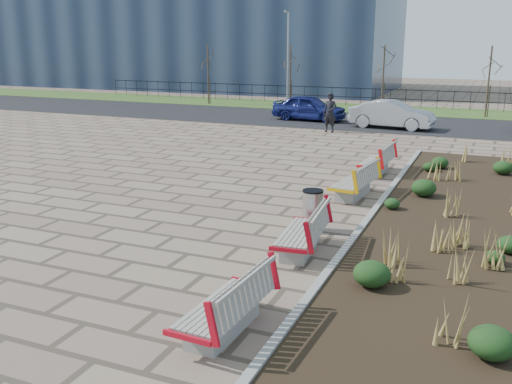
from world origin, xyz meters
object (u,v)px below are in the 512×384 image
at_px(bench_b, 300,230).
at_px(pedestrian, 330,113).
at_px(bench_a, 223,303).
at_px(car_blue, 309,108).
at_px(litter_bin, 312,211).
at_px(car_silver, 392,114).
at_px(bench_c, 353,180).
at_px(bench_d, 376,159).
at_px(lamp_west, 288,61).

height_order(bench_b, pedestrian, pedestrian).
distance_m(bench_a, car_blue, 24.02).
bearing_deg(litter_bin, car_silver, 93.71).
bearing_deg(bench_a, pedestrian, 104.01).
height_order(bench_a, car_silver, car_silver).
relative_size(bench_c, pedestrian, 1.10).
height_order(bench_d, lamp_west, lamp_west).
bearing_deg(lamp_west, car_blue, -57.35).
distance_m(bench_a, bench_c, 8.54).
distance_m(bench_c, bench_d, 3.24).
distance_m(bench_a, lamp_west, 29.40).
height_order(bench_d, pedestrian, pedestrian).
xyz_separation_m(bench_c, litter_bin, (-0.19, -3.32, -0.01)).
bearing_deg(bench_d, pedestrian, 118.38).
bearing_deg(bench_b, bench_d, 84.71).
relative_size(bench_a, litter_bin, 2.14).
bearing_deg(bench_b, pedestrian, 98.28).
distance_m(bench_d, car_blue, 12.96).
relative_size(bench_b, bench_c, 1.00).
bearing_deg(car_blue, litter_bin, -157.98).
xyz_separation_m(bench_a, pedestrian, (-3.87, 19.75, 0.45)).
relative_size(bench_d, car_silver, 0.50).
xyz_separation_m(litter_bin, pedestrian, (-3.68, 14.53, 0.46)).
bearing_deg(litter_bin, bench_a, -87.92).
bearing_deg(car_blue, lamp_west, 36.72).
height_order(pedestrian, car_silver, pedestrian).
bearing_deg(car_blue, car_silver, -99.32).
height_order(bench_c, car_blue, car_blue).
xyz_separation_m(bench_b, car_blue, (-6.03, 19.51, 0.22)).
height_order(bench_c, bench_d, same).
distance_m(litter_bin, pedestrian, 15.00).
bearing_deg(car_silver, bench_a, -170.88).
xyz_separation_m(litter_bin, car_silver, (-1.10, 16.90, 0.23)).
distance_m(bench_b, car_blue, 20.42).
bearing_deg(bench_b, bench_a, -95.29).
bearing_deg(bench_d, lamp_west, 121.71).
relative_size(car_blue, lamp_west, 0.68).
xyz_separation_m(bench_c, pedestrian, (-3.87, 11.21, 0.45)).
distance_m(litter_bin, lamp_west, 24.45).
distance_m(bench_c, car_blue, 15.90).
relative_size(bench_d, lamp_west, 0.35).
distance_m(bench_a, car_silver, 22.16).
height_order(bench_a, car_blue, car_blue).
distance_m(pedestrian, car_blue, 4.12).
height_order(bench_b, litter_bin, bench_b).
height_order(bench_b, car_silver, car_silver).
distance_m(pedestrian, lamp_west, 9.84).
distance_m(bench_b, litter_bin, 1.49).
bearing_deg(bench_c, car_silver, 101.87).
distance_m(bench_c, car_silver, 13.64).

